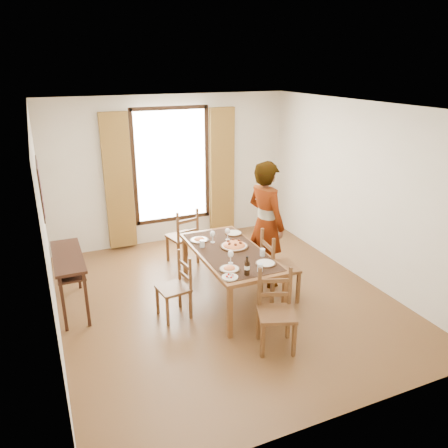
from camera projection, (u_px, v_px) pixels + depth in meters
name	position (u px, v px, depth m)	size (l,w,h in m)	color
ground	(225.00, 298.00, 6.32)	(5.00, 5.00, 0.00)	#4F2A18
room_shell	(221.00, 194.00, 5.90)	(4.60, 5.10, 2.74)	silver
console_table	(68.00, 263.00, 5.85)	(0.38, 1.20, 0.80)	#321A10
dining_table	(230.00, 255.00, 6.07)	(0.89, 1.83, 0.76)	brown
chair_west	(175.00, 288.00, 5.76)	(0.44, 0.44, 0.87)	brown
chair_north	(183.00, 238.00, 7.30)	(0.52, 0.52, 0.98)	brown
chair_south	(276.00, 313.00, 5.12)	(0.55, 0.55, 0.96)	brown
chair_east	(278.00, 269.00, 6.15)	(0.50, 0.50, 1.04)	brown
man	(266.00, 224.00, 6.48)	(0.62, 0.79, 1.91)	#9A9CA2
plate_sw	(229.00, 268.00, 5.49)	(0.27, 0.27, 0.05)	silver
plate_se	(266.00, 262.00, 5.64)	(0.27, 0.27, 0.05)	silver
plate_nw	(199.00, 239.00, 6.39)	(0.27, 0.27, 0.05)	silver
plate_ne	(233.00, 232.00, 6.65)	(0.27, 0.27, 0.05)	silver
pasta_platter	(234.00, 244.00, 6.16)	(0.40, 0.40, 0.10)	#DC551C
caprese_plate	(230.00, 276.00, 5.29)	(0.20, 0.20, 0.04)	silver
wine_glass_a	(231.00, 257.00, 5.64)	(0.08, 0.08, 0.18)	white
wine_glass_b	(228.00, 234.00, 6.40)	(0.08, 0.08, 0.18)	white
wine_glass_c	(213.00, 237.00, 6.30)	(0.08, 0.08, 0.18)	white
tumbler_a	(262.00, 252.00, 5.88)	(0.07, 0.07, 0.10)	silver
tumbler_b	(202.00, 244.00, 6.16)	(0.07, 0.07, 0.10)	silver
tumbler_c	(260.00, 268.00, 5.44)	(0.07, 0.07, 0.10)	silver
wine_bottle	(247.00, 266.00, 5.33)	(0.07, 0.07, 0.25)	black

